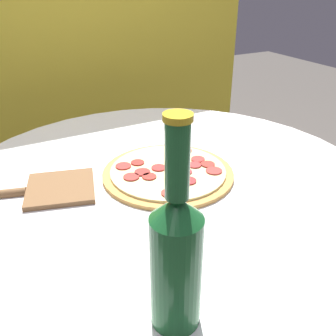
# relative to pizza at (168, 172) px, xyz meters

# --- Properties ---
(table) EXTENTS (1.07, 1.07, 0.71)m
(table) POSITION_rel_pizza_xyz_m (-0.02, -0.01, -0.17)
(table) COLOR white
(table) RESTS_ON ground_plane
(fence_panel) EXTENTS (1.78, 0.04, 1.67)m
(fence_panel) POSITION_rel_pizza_xyz_m (-0.02, 0.90, 0.12)
(fence_panel) COLOR gold
(fence_panel) RESTS_ON ground_plane
(pizza) EXTENTS (0.33, 0.33, 0.02)m
(pizza) POSITION_rel_pizza_xyz_m (0.00, 0.00, 0.00)
(pizza) COLOR #C68E47
(pizza) RESTS_ON table
(beer_bottle) EXTENTS (0.07, 0.07, 0.32)m
(beer_bottle) POSITION_rel_pizza_xyz_m (-0.20, -0.39, 0.11)
(beer_bottle) COLOR #195628
(beer_bottle) RESTS_ON table
(pizza_paddle) EXTENTS (0.30, 0.19, 0.02)m
(pizza_paddle) POSITION_rel_pizza_xyz_m (-0.28, 0.06, -0.00)
(pizza_paddle) COLOR brown
(pizza_paddle) RESTS_ON table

